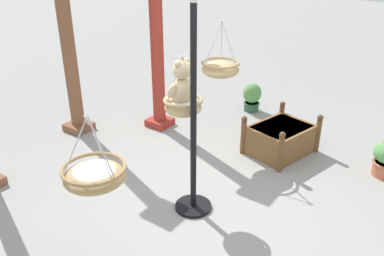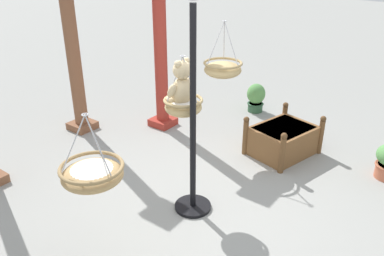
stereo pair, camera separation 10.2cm
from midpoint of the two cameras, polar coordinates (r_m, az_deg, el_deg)
name	(u,v)px [view 2 (the right image)]	position (r m, az deg, el deg)	size (l,w,h in m)	color
ground_plane	(197,199)	(5.05, 1.36, -10.18)	(40.00, 40.00, 0.00)	gray
display_pole_central	(193,153)	(4.50, 0.78, -3.55)	(0.44, 0.44, 2.45)	black
hanging_basket_with_teddy	(183,106)	(4.54, -0.62, 3.22)	(0.46, 0.46, 0.70)	tan
teddy_bear	(181,86)	(4.47, -0.89, 6.10)	(0.38, 0.33, 0.55)	#D1B789
hanging_basket_left_high	(92,174)	(3.78, -13.37, -6.39)	(0.60, 0.60, 0.71)	tan
hanging_basket_right_low	(223,69)	(5.77, 4.96, 8.49)	(0.56, 0.56, 0.80)	tan
greenhouse_pillar_right	(72,44)	(6.60, -16.43, 11.51)	(0.42, 0.42, 3.04)	brown
greenhouse_pillar_far_back	(161,52)	(6.55, -4.08, 10.80)	(0.40, 0.40, 2.69)	#9E2D23
wooden_planter_box	(283,139)	(6.11, 13.38, -1.56)	(1.12, 0.98, 0.61)	brown
potted_plant_fern_front	(256,97)	(7.54, 9.55, 4.38)	(0.34, 0.34, 0.54)	#2D5638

